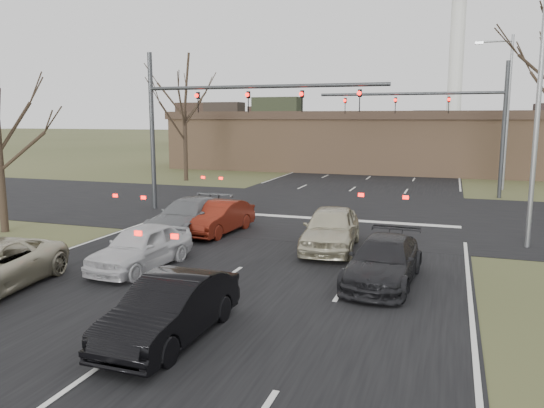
{
  "coord_description": "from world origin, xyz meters",
  "views": [
    {
      "loc": [
        6.2,
        -11.08,
        4.75
      ],
      "look_at": [
        0.79,
        4.86,
        2.0
      ],
      "focal_mm": 35.0,
      "sensor_mm": 36.0,
      "label": 1
    }
  ],
  "objects_px": {
    "building": "(403,141)",
    "streetlight_right_far": "(505,105)",
    "mast_arm_near": "(210,111)",
    "car_silver_ahead": "(331,228)",
    "car_grey_ahead": "(189,216)",
    "car_red_ahead": "(218,217)",
    "streetlight_right_near": "(534,94)",
    "car_white_sedan": "(141,247)",
    "car_charcoal_sedan": "(384,261)",
    "mast_arm_far": "(454,113)",
    "car_black_hatch": "(171,309)"
  },
  "relations": [
    {
      "from": "building",
      "to": "car_grey_ahead",
      "type": "xyz_separation_m",
      "value": [
        -6.0,
        -29.75,
        -1.95
      ]
    },
    {
      "from": "mast_arm_far",
      "to": "car_red_ahead",
      "type": "distance_m",
      "value": 17.55
    },
    {
      "from": "building",
      "to": "mast_arm_far",
      "type": "distance_m",
      "value": 15.75
    },
    {
      "from": "car_silver_ahead",
      "to": "car_black_hatch",
      "type": "bearing_deg",
      "value": -104.85
    },
    {
      "from": "mast_arm_near",
      "to": "streetlight_right_far",
      "type": "distance_m",
      "value": 20.2
    },
    {
      "from": "car_charcoal_sedan",
      "to": "building",
      "type": "bearing_deg",
      "value": 97.72
    },
    {
      "from": "car_grey_ahead",
      "to": "car_red_ahead",
      "type": "relative_size",
      "value": 1.21
    },
    {
      "from": "streetlight_right_near",
      "to": "car_white_sedan",
      "type": "xyz_separation_m",
      "value": [
        -11.82,
        -6.92,
        -4.89
      ]
    },
    {
      "from": "building",
      "to": "streetlight_right_far",
      "type": "height_order",
      "value": "streetlight_right_far"
    },
    {
      "from": "car_white_sedan",
      "to": "car_grey_ahead",
      "type": "relative_size",
      "value": 0.83
    },
    {
      "from": "car_white_sedan",
      "to": "car_red_ahead",
      "type": "distance_m",
      "value": 5.5
    },
    {
      "from": "car_charcoal_sedan",
      "to": "car_red_ahead",
      "type": "relative_size",
      "value": 1.1
    },
    {
      "from": "streetlight_right_near",
      "to": "car_red_ahead",
      "type": "distance_m",
      "value": 12.72
    },
    {
      "from": "car_charcoal_sedan",
      "to": "car_black_hatch",
      "type": "bearing_deg",
      "value": -121.52
    },
    {
      "from": "car_red_ahead",
      "to": "building",
      "type": "bearing_deg",
      "value": 86.01
    },
    {
      "from": "mast_arm_far",
      "to": "mast_arm_near",
      "type": "bearing_deg",
      "value": -138.78
    },
    {
      "from": "mast_arm_near",
      "to": "building",
      "type": "bearing_deg",
      "value": 73.87
    },
    {
      "from": "streetlight_right_far",
      "to": "car_white_sedan",
      "type": "distance_m",
      "value": 27.35
    },
    {
      "from": "building",
      "to": "car_charcoal_sedan",
      "type": "relative_size",
      "value": 9.42
    },
    {
      "from": "building",
      "to": "car_silver_ahead",
      "type": "xyz_separation_m",
      "value": [
        0.18,
        -30.59,
        -1.88
      ]
    },
    {
      "from": "car_silver_ahead",
      "to": "mast_arm_near",
      "type": "bearing_deg",
      "value": 137.99
    },
    {
      "from": "streetlight_right_far",
      "to": "car_charcoal_sedan",
      "type": "distance_m",
      "value": 24.0
    },
    {
      "from": "car_charcoal_sedan",
      "to": "car_grey_ahead",
      "type": "distance_m",
      "value": 9.48
    },
    {
      "from": "streetlight_right_far",
      "to": "car_black_hatch",
      "type": "xyz_separation_m",
      "value": [
        -8.69,
        -28.47,
        -4.9
      ]
    },
    {
      "from": "streetlight_right_far",
      "to": "mast_arm_near",
      "type": "bearing_deg",
      "value": -136.11
    },
    {
      "from": "car_grey_ahead",
      "to": "mast_arm_far",
      "type": "bearing_deg",
      "value": 58.5
    },
    {
      "from": "car_grey_ahead",
      "to": "car_red_ahead",
      "type": "height_order",
      "value": "car_grey_ahead"
    },
    {
      "from": "mast_arm_near",
      "to": "mast_arm_far",
      "type": "distance_m",
      "value": 15.17
    },
    {
      "from": "building",
      "to": "car_black_hatch",
      "type": "distance_m",
      "value": 39.54
    },
    {
      "from": "mast_arm_far",
      "to": "car_red_ahead",
      "type": "xyz_separation_m",
      "value": [
        -9.01,
        -14.42,
        -4.35
      ]
    },
    {
      "from": "building",
      "to": "car_black_hatch",
      "type": "relative_size",
      "value": 10.2
    },
    {
      "from": "streetlight_right_far",
      "to": "car_grey_ahead",
      "type": "bearing_deg",
      "value": -125.4
    },
    {
      "from": "car_charcoal_sedan",
      "to": "car_grey_ahead",
      "type": "height_order",
      "value": "car_grey_ahead"
    },
    {
      "from": "car_white_sedan",
      "to": "car_silver_ahead",
      "type": "bearing_deg",
      "value": 44.24
    },
    {
      "from": "car_white_sedan",
      "to": "mast_arm_far",
      "type": "bearing_deg",
      "value": 69.55
    },
    {
      "from": "car_charcoal_sedan",
      "to": "mast_arm_far",
      "type": "bearing_deg",
      "value": 88.41
    },
    {
      "from": "building",
      "to": "streetlight_right_near",
      "type": "distance_m",
      "value": 28.97
    },
    {
      "from": "mast_arm_far",
      "to": "car_white_sedan",
      "type": "distance_m",
      "value": 22.36
    },
    {
      "from": "streetlight_right_near",
      "to": "car_black_hatch",
      "type": "distance_m",
      "value": 14.92
    },
    {
      "from": "building",
      "to": "streetlight_right_far",
      "type": "xyz_separation_m",
      "value": [
        7.32,
        -11.0,
        2.92
      ]
    },
    {
      "from": "car_silver_ahead",
      "to": "car_grey_ahead",
      "type": "bearing_deg",
      "value": 167.26
    },
    {
      "from": "building",
      "to": "streetlight_right_near",
      "type": "height_order",
      "value": "streetlight_right_near"
    },
    {
      "from": "mast_arm_far",
      "to": "car_black_hatch",
      "type": "height_order",
      "value": "mast_arm_far"
    },
    {
      "from": "building",
      "to": "mast_arm_far",
      "type": "relative_size",
      "value": 3.81
    },
    {
      "from": "mast_arm_near",
      "to": "car_red_ahead",
      "type": "relative_size",
      "value": 2.97
    },
    {
      "from": "car_red_ahead",
      "to": "car_grey_ahead",
      "type": "bearing_deg",
      "value": -159.27
    },
    {
      "from": "mast_arm_near",
      "to": "car_silver_ahead",
      "type": "bearing_deg",
      "value": -37.04
    },
    {
      "from": "mast_arm_far",
      "to": "car_charcoal_sedan",
      "type": "height_order",
      "value": "mast_arm_far"
    },
    {
      "from": "car_grey_ahead",
      "to": "car_red_ahead",
      "type": "bearing_deg",
      "value": 18.53
    },
    {
      "from": "streetlight_right_far",
      "to": "streetlight_right_near",
      "type": "bearing_deg",
      "value": -91.68
    }
  ]
}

